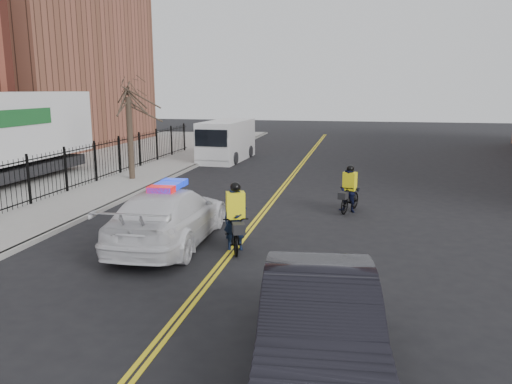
{
  "coord_description": "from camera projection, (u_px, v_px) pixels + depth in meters",
  "views": [
    {
      "loc": [
        3.43,
        -12.7,
        4.54
      ],
      "look_at": [
        0.25,
        2.57,
        1.3
      ],
      "focal_mm": 35.0,
      "sensor_mm": 36.0,
      "label": 1
    }
  ],
  "objects": [
    {
      "name": "curb",
      "position": [
        146.0,
        189.0,
        22.63
      ],
      "size": [
        0.2,
        60.0,
        0.15
      ],
      "primitive_type": "cube",
      "color": "gray",
      "rests_on": "ground"
    },
    {
      "name": "sidewalk",
      "position": [
        115.0,
        188.0,
        22.93
      ],
      "size": [
        3.0,
        60.0,
        0.15
      ],
      "primitive_type": "cube",
      "color": "gray",
      "rests_on": "ground"
    },
    {
      "name": "cargo_van",
      "position": [
        226.0,
        141.0,
        31.92
      ],
      "size": [
        2.56,
        6.13,
        2.53
      ],
      "rotation": [
        0.0,
        0.0,
        -0.05
      ],
      "color": "silver",
      "rests_on": "ground"
    },
    {
      "name": "center_line_right",
      "position": [
        278.0,
        196.0,
        21.43
      ],
      "size": [
        0.1,
        60.0,
        0.01
      ],
      "primitive_type": "cube",
      "color": "yellow",
      "rests_on": "ground"
    },
    {
      "name": "warehouse_far",
      "position": [
        27.0,
        57.0,
        39.95
      ],
      "size": [
        14.0,
        18.0,
        14.0
      ],
      "primitive_type": "cube",
      "color": "brown",
      "rests_on": "ground"
    },
    {
      "name": "cyclist_near",
      "position": [
        236.0,
        226.0,
        14.22
      ],
      "size": [
        1.37,
        2.13,
        1.97
      ],
      "rotation": [
        0.0,
        0.0,
        0.36
      ],
      "color": "black",
      "rests_on": "ground"
    },
    {
      "name": "police_cruiser",
      "position": [
        169.0,
        216.0,
        14.74
      ],
      "size": [
        2.51,
        5.85,
        1.84
      ],
      "rotation": [
        0.0,
        0.0,
        3.17
      ],
      "color": "white",
      "rests_on": "ground"
    },
    {
      "name": "cyclist_far",
      "position": [
        349.0,
        194.0,
        18.6
      ],
      "size": [
        1.05,
        1.81,
        1.77
      ],
      "rotation": [
        0.0,
        0.0,
        -0.34
      ],
      "color": "black",
      "rests_on": "ground"
    },
    {
      "name": "iron_fence",
      "position": [
        84.0,
        167.0,
        23.04
      ],
      "size": [
        0.12,
        28.0,
        2.0
      ],
      "primitive_type": null,
      "color": "black",
      "rests_on": "ground"
    },
    {
      "name": "dark_sedan",
      "position": [
        319.0,
        326.0,
        7.87
      ],
      "size": [
        2.38,
        5.37,
        1.71
      ],
      "primitive_type": "imported",
      "rotation": [
        0.0,
        0.0,
        0.11
      ],
      "color": "black",
      "rests_on": "ground"
    },
    {
      "name": "center_line_left",
      "position": [
        274.0,
        196.0,
        21.46
      ],
      "size": [
        0.1,
        60.0,
        0.01
      ],
      "primitive_type": "cube",
      "color": "yellow",
      "rests_on": "ground"
    },
    {
      "name": "street_tree",
      "position": [
        129.0,
        110.0,
        24.16
      ],
      "size": [
        3.2,
        3.2,
        4.8
      ],
      "color": "#34271F",
      "rests_on": "sidewalk"
    },
    {
      "name": "ground",
      "position": [
        228.0,
        256.0,
        13.78
      ],
      "size": [
        120.0,
        120.0,
        0.0
      ],
      "primitive_type": "plane",
      "color": "black",
      "rests_on": "ground"
    }
  ]
}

